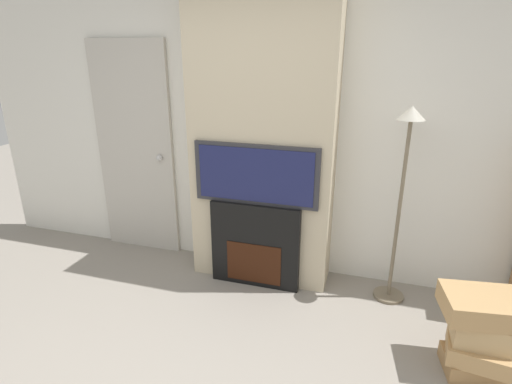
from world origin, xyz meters
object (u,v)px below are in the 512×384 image
Objects in this scene: fireplace at (256,244)px; television at (256,174)px; floor_lamp at (403,179)px; box_stack at (480,332)px.

television is at bearing -90.00° from fireplace.
fireplace is at bearing 90.00° from television.
fireplace is 0.64m from television.
floor_lamp is 1.16m from box_stack.
box_stack is at bearing -19.63° from fireplace.
television is 1.16m from floor_lamp.
television is 1.92m from box_stack.
floor_lamp reaches higher than box_stack.
fireplace is 0.49× the size of floor_lamp.
television reaches higher than box_stack.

